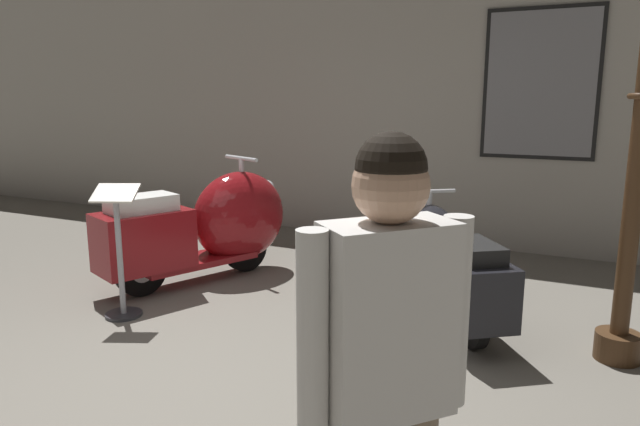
% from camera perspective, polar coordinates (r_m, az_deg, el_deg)
% --- Properties ---
extents(ground_plane, '(60.00, 60.00, 0.00)m').
position_cam_1_polar(ground_plane, '(3.58, -14.33, -16.53)').
color(ground_plane, slate).
extents(showroom_back_wall, '(18.00, 0.24, 3.20)m').
position_cam_1_polar(showroom_back_wall, '(6.83, 8.19, 10.82)').
color(showroom_back_wall, '#ADA89E').
rests_on(showroom_back_wall, ground).
extents(scooter_0, '(1.17, 1.89, 1.12)m').
position_cam_1_polar(scooter_0, '(5.36, -10.60, -1.15)').
color(scooter_0, black).
rests_on(scooter_0, ground).
extents(scooter_1, '(1.26, 1.51, 0.94)m').
position_cam_1_polar(scooter_1, '(4.49, 11.88, -4.71)').
color(scooter_1, black).
rests_on(scooter_1, ground).
extents(visitor_1, '(0.40, 0.42, 1.57)m').
position_cam_1_polar(visitor_1, '(1.68, 6.57, -15.06)').
color(visitor_1, black).
rests_on(visitor_1, ground).
extents(info_stanchion, '(0.38, 0.34, 1.02)m').
position_cam_1_polar(info_stanchion, '(4.63, -19.23, -4.73)').
color(info_stanchion, '#333338').
rests_on(info_stanchion, ground).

